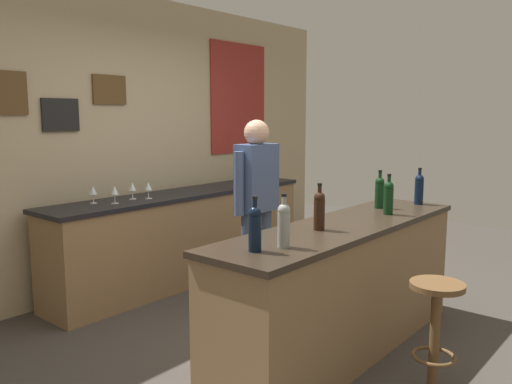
% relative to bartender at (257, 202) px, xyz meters
% --- Properties ---
extents(ground_plane, '(10.00, 10.00, 0.00)m').
position_rel_bartender_xyz_m(ground_plane, '(-0.24, -0.58, -0.94)').
color(ground_plane, '#423D38').
extents(back_wall, '(6.00, 0.09, 2.80)m').
position_rel_bartender_xyz_m(back_wall, '(-0.22, 1.44, 0.48)').
color(back_wall, tan).
rests_on(back_wall, ground_plane).
extents(bar_counter, '(2.41, 0.60, 0.92)m').
position_rel_bartender_xyz_m(bar_counter, '(-0.24, -0.98, -0.47)').
color(bar_counter, olive).
rests_on(bar_counter, ground_plane).
extents(side_counter, '(3.01, 0.56, 0.90)m').
position_rel_bartender_xyz_m(side_counter, '(0.16, 1.07, -0.48)').
color(side_counter, olive).
rests_on(side_counter, ground_plane).
extents(bartender, '(0.52, 0.21, 1.62)m').
position_rel_bartender_xyz_m(bartender, '(0.00, 0.00, 0.00)').
color(bartender, '#384766').
rests_on(bartender, ground_plane).
extents(bar_stool, '(0.32, 0.32, 0.68)m').
position_rel_bartender_xyz_m(bar_stool, '(-0.36, -1.69, -0.48)').
color(bar_stool, brown).
rests_on(bar_stool, ground_plane).
extents(wine_bottle_a, '(0.07, 0.07, 0.31)m').
position_rel_bartender_xyz_m(wine_bottle_a, '(-1.20, -0.99, 0.12)').
color(wine_bottle_a, black).
rests_on(wine_bottle_a, bar_counter).
extents(wine_bottle_b, '(0.07, 0.07, 0.31)m').
position_rel_bartender_xyz_m(wine_bottle_b, '(-1.02, -1.06, 0.12)').
color(wine_bottle_b, '#999E99').
rests_on(wine_bottle_b, bar_counter).
extents(wine_bottle_c, '(0.07, 0.07, 0.31)m').
position_rel_bartender_xyz_m(wine_bottle_c, '(-0.52, -0.96, 0.12)').
color(wine_bottle_c, black).
rests_on(wine_bottle_c, bar_counter).
extents(wine_bottle_d, '(0.07, 0.07, 0.31)m').
position_rel_bartender_xyz_m(wine_bottle_d, '(0.26, -1.06, 0.12)').
color(wine_bottle_d, black).
rests_on(wine_bottle_d, bar_counter).
extents(wine_bottle_e, '(0.07, 0.07, 0.31)m').
position_rel_bartender_xyz_m(wine_bottle_e, '(0.46, -0.89, 0.12)').
color(wine_bottle_e, black).
rests_on(wine_bottle_e, bar_counter).
extents(wine_bottle_f, '(0.07, 0.07, 0.31)m').
position_rel_bartender_xyz_m(wine_bottle_f, '(0.84, -1.06, 0.12)').
color(wine_bottle_f, black).
rests_on(wine_bottle_f, bar_counter).
extents(wine_glass_a, '(0.07, 0.07, 0.16)m').
position_rel_bartender_xyz_m(wine_glass_a, '(-0.81, 1.16, 0.07)').
color(wine_glass_a, silver).
rests_on(wine_glass_a, side_counter).
extents(wine_glass_b, '(0.07, 0.07, 0.16)m').
position_rel_bartender_xyz_m(wine_glass_b, '(-0.70, 1.01, 0.07)').
color(wine_glass_b, silver).
rests_on(wine_glass_b, side_counter).
extents(wine_glass_c, '(0.07, 0.07, 0.16)m').
position_rel_bartender_xyz_m(wine_glass_c, '(-0.45, 1.09, 0.07)').
color(wine_glass_c, silver).
rests_on(wine_glass_c, side_counter).
extents(wine_glass_d, '(0.07, 0.07, 0.16)m').
position_rel_bartender_xyz_m(wine_glass_d, '(-0.34, 1.00, 0.07)').
color(wine_glass_d, silver).
rests_on(wine_glass_d, side_counter).
extents(wine_glass_e, '(0.07, 0.07, 0.16)m').
position_rel_bartender_xyz_m(wine_glass_e, '(1.42, 1.12, 0.07)').
color(wine_glass_e, silver).
rests_on(wine_glass_e, side_counter).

